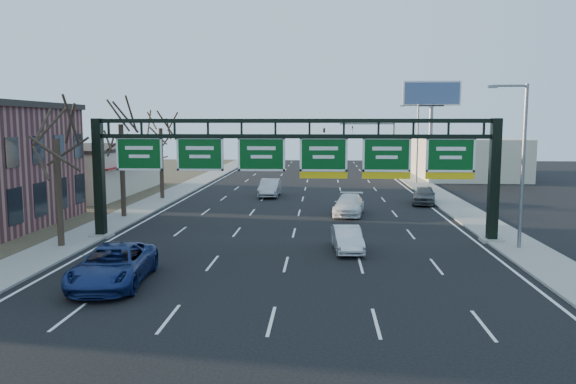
# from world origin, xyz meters

# --- Properties ---
(ground) EXTENTS (160.00, 160.00, 0.00)m
(ground) POSITION_xyz_m (0.00, 0.00, 0.00)
(ground) COLOR black
(ground) RESTS_ON ground
(sidewalk_left) EXTENTS (3.00, 120.00, 0.12)m
(sidewalk_left) POSITION_xyz_m (-12.80, 20.00, 0.06)
(sidewalk_left) COLOR gray
(sidewalk_left) RESTS_ON ground
(sidewalk_right) EXTENTS (3.00, 120.00, 0.12)m
(sidewalk_right) POSITION_xyz_m (12.80, 20.00, 0.06)
(sidewalk_right) COLOR gray
(sidewalk_right) RESTS_ON ground
(dirt_strip_left) EXTENTS (21.00, 120.00, 0.06)m
(dirt_strip_left) POSITION_xyz_m (-25.00, 20.00, 0.03)
(dirt_strip_left) COLOR #473D2B
(dirt_strip_left) RESTS_ON ground
(lane_markings) EXTENTS (21.60, 120.00, 0.01)m
(lane_markings) POSITION_xyz_m (0.00, 20.00, 0.01)
(lane_markings) COLOR white
(lane_markings) RESTS_ON ground
(sign_gantry) EXTENTS (24.60, 1.20, 7.20)m
(sign_gantry) POSITION_xyz_m (0.16, 8.00, 4.63)
(sign_gantry) COLOR black
(sign_gantry) RESTS_ON ground
(cream_strip) EXTENTS (10.90, 18.40, 4.70)m
(cream_strip) POSITION_xyz_m (-21.48, 29.00, 2.36)
(cream_strip) COLOR beige
(cream_strip) RESTS_ON ground
(building_right_distant) EXTENTS (12.00, 20.00, 5.00)m
(building_right_distant) POSITION_xyz_m (20.00, 50.00, 2.50)
(building_right_distant) COLOR beige
(building_right_distant) RESTS_ON ground
(tree_gantry) EXTENTS (3.60, 3.60, 8.48)m
(tree_gantry) POSITION_xyz_m (-12.80, 5.00, 7.11)
(tree_gantry) COLOR black
(tree_gantry) RESTS_ON sidewalk_left
(tree_mid) EXTENTS (3.60, 3.60, 9.24)m
(tree_mid) POSITION_xyz_m (-12.80, 15.00, 7.85)
(tree_mid) COLOR black
(tree_mid) RESTS_ON sidewalk_left
(tree_far) EXTENTS (3.60, 3.60, 8.86)m
(tree_far) POSITION_xyz_m (-12.80, 25.00, 7.48)
(tree_far) COLOR black
(tree_far) RESTS_ON sidewalk_left
(streetlight_near) EXTENTS (2.15, 0.22, 9.00)m
(streetlight_near) POSITION_xyz_m (12.47, 6.00, 5.08)
(streetlight_near) COLOR slate
(streetlight_near) RESTS_ON sidewalk_right
(streetlight_far) EXTENTS (2.15, 0.22, 9.00)m
(streetlight_far) POSITION_xyz_m (12.47, 40.00, 5.08)
(streetlight_far) COLOR slate
(streetlight_far) RESTS_ON sidewalk_right
(billboard_right) EXTENTS (7.00, 0.50, 12.00)m
(billboard_right) POSITION_xyz_m (15.00, 44.98, 9.06)
(billboard_right) COLOR slate
(billboard_right) RESTS_ON ground
(traffic_signal_mast) EXTENTS (10.16, 0.54, 7.00)m
(traffic_signal_mast) POSITION_xyz_m (5.69, 55.00, 5.50)
(traffic_signal_mast) COLOR black
(traffic_signal_mast) RESTS_ON ground
(car_blue_suv) EXTENTS (3.20, 6.21, 1.68)m
(car_blue_suv) POSITION_xyz_m (-7.22, -1.88, 0.84)
(car_blue_suv) COLOR navy
(car_blue_suv) RESTS_ON ground
(car_silver_sedan) EXTENTS (1.73, 4.18, 1.34)m
(car_silver_sedan) POSITION_xyz_m (3.14, 5.02, 0.67)
(car_silver_sedan) COLOR silver
(car_silver_sedan) RESTS_ON ground
(car_white_wagon) EXTENTS (2.79, 5.43, 1.51)m
(car_white_wagon) POSITION_xyz_m (3.81, 17.36, 0.75)
(car_white_wagon) COLOR white
(car_white_wagon) RESTS_ON ground
(car_grey_far) EXTENTS (2.72, 4.90, 1.58)m
(car_grey_far) POSITION_xyz_m (10.50, 23.35, 0.79)
(car_grey_far) COLOR #45494B
(car_grey_far) RESTS_ON ground
(car_silver_distant) EXTENTS (1.86, 5.01, 1.64)m
(car_silver_distant) POSITION_xyz_m (-3.16, 27.55, 0.82)
(car_silver_distant) COLOR #A8A9AD
(car_silver_distant) RESTS_ON ground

